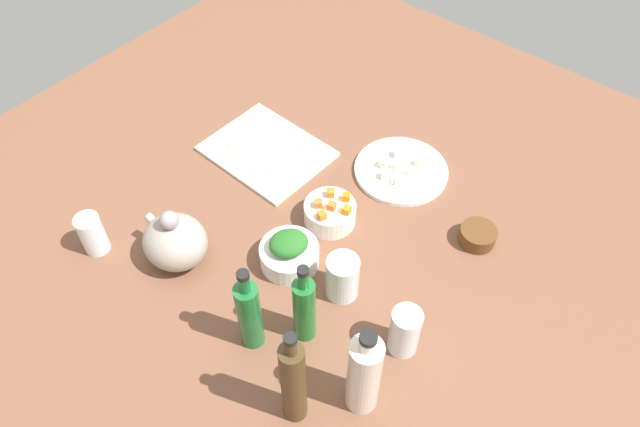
{
  "coord_description": "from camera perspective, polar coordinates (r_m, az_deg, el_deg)",
  "views": [
    {
      "loc": [
        -58.47,
        70.88,
        117.0
      ],
      "look_at": [
        0.0,
        0.0,
        8.0
      ],
      "focal_mm": 34.46,
      "sensor_mm": 36.0,
      "label": 1
    }
  ],
  "objects": [
    {
      "name": "tofu_cube_4",
      "position": [
        1.58,
        7.23,
        4.32
      ],
      "size": [
        3.08,
        3.08,
        2.2
      ],
      "primitive_type": "cube",
      "rotation": [
        0.0,
        0.0,
        2.22
      ],
      "color": "#EAF7CA",
      "rests_on": "plate_tofu"
    },
    {
      "name": "dumpling_2",
      "position": [
        1.63,
        -8.13,
        6.17
      ],
      "size": [
        4.98,
        5.33,
        2.77
      ],
      "primitive_type": "pyramid",
      "rotation": [
        0.0,
        0.0,
        4.37
      ],
      "color": "beige",
      "rests_on": "cutting_board"
    },
    {
      "name": "dumpling_1",
      "position": [
        1.62,
        -1.15,
        6.08
      ],
      "size": [
        7.6,
        7.82,
        2.14
      ],
      "primitive_type": "pyramid",
      "rotation": [
        0.0,
        0.0,
        5.24
      ],
      "color": "beige",
      "rests_on": "cutting_board"
    },
    {
      "name": "dumpling_0",
      "position": [
        1.69,
        -6.65,
        8.15
      ],
      "size": [
        7.32,
        7.32,
        2.44
      ],
      "primitive_type": "pyramid",
      "rotation": [
        0.0,
        0.0,
        5.53
      ],
      "color": "beige",
      "rests_on": "cutting_board"
    },
    {
      "name": "drinking_glass_1",
      "position": [
        1.31,
        2.09,
        -5.94
      ],
      "size": [
        7.17,
        7.17,
        10.95
      ],
      "primitive_type": "cylinder",
      "color": "white",
      "rests_on": "tabletop"
    },
    {
      "name": "tofu_cube_1",
      "position": [
        1.61,
        7.29,
        5.6
      ],
      "size": [
        3.09,
        3.09,
        2.2
      ],
      "primitive_type": "cube",
      "rotation": [
        0.0,
        0.0,
        0.68
      ],
      "color": "white",
      "rests_on": "plate_tofu"
    },
    {
      "name": "bowl_carrots",
      "position": [
        1.46,
        0.93,
        0.03
      ],
      "size": [
        12.37,
        12.37,
        5.42
      ],
      "primitive_type": "cylinder",
      "color": "white",
      "rests_on": "tabletop"
    },
    {
      "name": "tofu_cube_5",
      "position": [
        1.55,
        7.37,
        3.09
      ],
      "size": [
        3.09,
        3.09,
        2.2
      ],
      "primitive_type": "cube",
      "rotation": [
        0.0,
        0.0,
        0.66
      ],
      "color": "white",
      "rests_on": "plate_tofu"
    },
    {
      "name": "plate_tofu",
      "position": [
        1.59,
        7.53,
        3.98
      ],
      "size": [
        24.04,
        24.04,
        1.2
      ],
      "primitive_type": "cylinder",
      "color": "white",
      "rests_on": "tabletop"
    },
    {
      "name": "tabletop",
      "position": [
        1.48,
        0.0,
        -1.63
      ],
      "size": [
        190.0,
        190.0,
        3.0
      ],
      "primitive_type": "cube",
      "color": "brown",
      "rests_on": "ground"
    },
    {
      "name": "tofu_cube_2",
      "position": [
        1.6,
        9.31,
        4.72
      ],
      "size": [
        2.88,
        2.88,
        2.2
      ],
      "primitive_type": "cube",
      "rotation": [
        0.0,
        0.0,
        2.74
      ],
      "color": "#ECF4CC",
      "rests_on": "plate_tofu"
    },
    {
      "name": "carrot_cube_3",
      "position": [
        1.43,
        -0.14,
        0.93
      ],
      "size": [
        2.54,
        2.54,
        1.8
      ],
      "primitive_type": "cube",
      "rotation": [
        0.0,
        0.0,
        2.33
      ],
      "color": "orange",
      "rests_on": "bowl_carrots"
    },
    {
      "name": "bottle_0",
      "position": [
        1.12,
        -2.49,
        -15.39
      ],
      "size": [
        4.57,
        4.57,
        28.69
      ],
      "color": "#48351B",
      "rests_on": "tabletop"
    },
    {
      "name": "tofu_cube_3",
      "position": [
        1.55,
        6.11,
        3.58
      ],
      "size": [
        3.02,
        3.02,
        2.2
      ],
      "primitive_type": "cube",
      "rotation": [
        0.0,
        0.0,
        0.54
      ],
      "color": "white",
      "rests_on": "plate_tofu"
    },
    {
      "name": "teapot",
      "position": [
        1.4,
        -13.31,
        -2.5
      ],
      "size": [
        16.55,
        13.82,
        15.49
      ],
      "color": "#A1968B",
      "rests_on": "tabletop"
    },
    {
      "name": "chopped_greens_mound",
      "position": [
        1.35,
        -2.93,
        -2.77
      ],
      "size": [
        11.22,
        11.51,
        3.81
      ],
      "primitive_type": "ellipsoid",
      "rotation": [
        0.0,
        0.0,
        0.99
      ],
      "color": "#286825",
      "rests_on": "bowl_greens"
    },
    {
      "name": "carrot_cube_4",
      "position": [
        1.44,
        2.45,
        1.54
      ],
      "size": [
        2.46,
        2.46,
        1.8
      ],
      "primitive_type": "cube",
      "rotation": [
        0.0,
        0.0,
        0.53
      ],
      "color": "orange",
      "rests_on": "bowl_carrots"
    },
    {
      "name": "tofu_cube_6",
      "position": [
        1.57,
        8.53,
        3.8
      ],
      "size": [
        3.1,
        3.1,
        2.2
      ],
      "primitive_type": "cube",
      "rotation": [
        0.0,
        0.0,
        0.7
      ],
      "color": "white",
      "rests_on": "plate_tofu"
    },
    {
      "name": "drinking_glass_0",
      "position": [
        1.48,
        -20.4,
        -1.79
      ],
      "size": [
        5.75,
        5.75,
        10.35
      ],
      "primitive_type": "cylinder",
      "color": "white",
      "rests_on": "tabletop"
    },
    {
      "name": "bottle_3",
      "position": [
        1.22,
        -1.47,
        -8.79
      ],
      "size": [
        4.59,
        4.59,
        22.84
      ],
      "color": "#1D6928",
      "rests_on": "tabletop"
    },
    {
      "name": "carrot_cube_1",
      "position": [
        1.42,
        1.09,
        0.69
      ],
      "size": [
        2.22,
        2.22,
        1.8
      ],
      "primitive_type": "cube",
      "rotation": [
        0.0,
        0.0,
        1.85
      ],
      "color": "orange",
      "rests_on": "bowl_carrots"
    },
    {
      "name": "carrot_cube_5",
      "position": [
        1.45,
        0.97,
        1.91
      ],
      "size": [
        2.54,
        2.54,
        1.8
      ],
      "primitive_type": "cube",
      "rotation": [
        0.0,
        0.0,
        0.72
      ],
      "color": "orange",
      "rests_on": "bowl_carrots"
    },
    {
      "name": "bowl_small_side",
      "position": [
        1.47,
        14.42,
        -1.99
      ],
      "size": [
        8.52,
        8.52,
        3.89
      ],
      "primitive_type": "cylinder",
      "color": "brown",
      "rests_on": "tabletop"
    },
    {
      "name": "carrot_cube_2",
      "position": [
        1.4,
        0.17,
        -0.19
      ],
      "size": [
        2.33,
        2.33,
        1.8
      ],
      "primitive_type": "cube",
      "rotation": [
        0.0,
        0.0,
        1.2
      ],
      "color": "orange",
      "rests_on": "bowl_carrots"
    },
    {
      "name": "drinking_glass_2",
      "position": [
        1.25,
        7.86,
        -10.77
      ],
      "size": [
        6.2,
        6.2,
        12.02
      ],
      "primitive_type": "cylinder",
      "color": "white",
      "rests_on": "tabletop"
    },
    {
      "name": "dumpling_3",
      "position": [
        1.57,
        -5.58,
        4.09
      ],
      "size": [
        7.28,
        7.22,
        2.19
      ],
      "primitive_type": "pyramid",
      "rotation": [
        0.0,
        0.0,
        3.51
      ],
      "color": "beige",
      "rests_on": "cutting_board"
    },
    {
      "name": "bottle_1",
      "position": [
        1.22,
        -6.58,
        -9.24
      ],
      "size": [
        4.85,
        4.85,
        23.81
      ],
      "color": "#1B6730",
      "rests_on": "tabletop"
    },
    {
      "name": "bottle_2",
      "position": [
        1.14,
        4.1,
        -14.67
      ],
      "size": [
        6.24,
        6.24,
        24.78
      ],
      "color": "beige",
      "rests_on": "tabletop"
    },
    {
      "name": "carrot_cube_0",
      "position": [
        1.42,
        2.48,
        0.31
      ],
      "size": [
        2.11,
        2.11,
        1.8
      ],
      "primitive_type": "cube",
      "rotation": [
        0.0,
        0.0,
        1.76
      ],
      "color": "orange",
      "rests_on": "bowl_carrots"
    },
    {
      "name": "bowl_greens",
      "position": [
        1.38,
        -2.85,
        -3.91
      ],
      "size": [
        13.41,
        13.41,
        5.21
      ],
      "primitive_type": "cylinder",
      "color": "white",
      "rests_on": "tabletop"
    },
    {
      "name": "tofu_cube_0",
      "position": [
        1.58,
        6.01,
        4.67
      ],
      "size": [
        2.33,
        2.33,
        2.2
      ],
      "primitive_type": "cube",
      "rotation": [
        0.0,
        0.0,
        0.06
      ],
      "color": "white",
      "rests_on": "plate_tofu"
    },
    {
      "name": "cutting_board",
      "position": [
        1.64,
        -4.95,
        5.77
      ],
      "size": [
        31.24,
        25.29,
        1.0
      ],
      "primitive_type": "cube",
      "rotation": [
        0.0,
        0.0,
        -0.04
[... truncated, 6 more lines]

